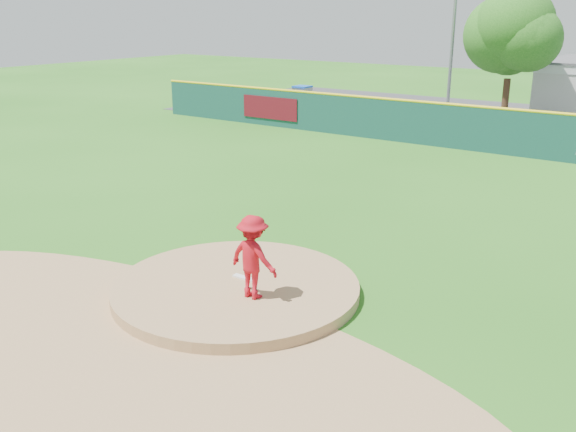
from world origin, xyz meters
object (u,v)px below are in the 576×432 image
Objects in this scene: pitcher at (253,257)px; deciduous_tree at (511,41)px; light_pole_left at (455,11)px; playground_slide at (301,98)px.

pitcher is 25.70m from deciduous_tree.
light_pole_left reaches higher than pitcher.
deciduous_tree is 0.67× the size of light_pole_left.
light_pole_left is at bearing 20.54° from playground_slide.
playground_slide is 0.25× the size of light_pole_left.
pitcher is 0.16× the size of light_pole_left.
pitcher is 28.57m from light_pole_left.
playground_slide is 13.07m from deciduous_tree.
pitcher is 28.55m from playground_slide.
light_pole_left reaches higher than deciduous_tree.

